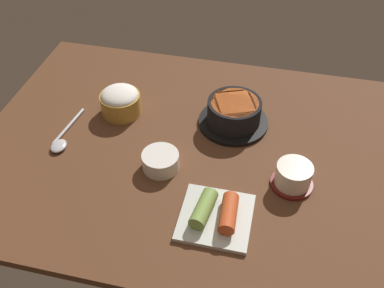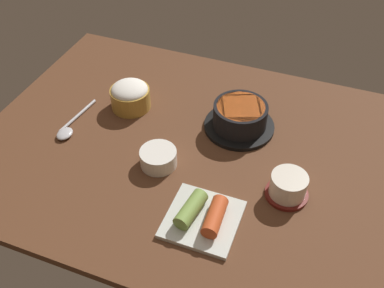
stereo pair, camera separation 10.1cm
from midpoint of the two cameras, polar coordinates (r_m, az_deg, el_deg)
name	(u,v)px [view 2 (the right image)]	position (r cm, az deg, el deg)	size (l,w,h in cm)	color
dining_table	(187,149)	(105.91, 2.11, -0.74)	(100.00, 76.00, 2.00)	#56331E
stone_pot	(240,117)	(109.10, 8.87, 3.32)	(17.46, 17.46, 6.88)	black
rice_bowl	(130,95)	(114.65, -5.50, 6.19)	(10.24, 10.24, 7.26)	#B78C38
tea_cup_with_saucer	(288,186)	(95.93, 15.32, -5.46)	(9.26, 9.26, 5.68)	maroon
banchan_cup_center	(158,157)	(99.36, -1.48, -1.90)	(8.39, 8.39, 3.98)	white
kimchi_plate	(203,216)	(89.57, 4.68, -9.46)	(14.51, 14.51, 4.36)	silver
spoon	(69,128)	(111.75, -13.22, 1.86)	(4.01, 16.43, 1.35)	#B7B7BC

